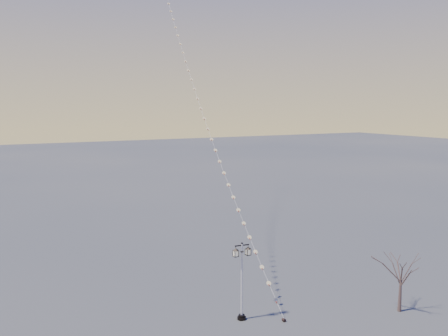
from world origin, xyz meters
TOP-DOWN VIEW (x-y plane):
  - ground at (0.00, 0.00)m, footprint 300.00×300.00m
  - street_lamp at (-0.98, 2.75)m, footprint 1.21×0.53m
  - bare_tree at (8.36, -0.91)m, footprint 2.24×2.24m
  - kite_train at (4.51, 22.40)m, footprint 7.42×42.80m

SIDE VIEW (x-z plane):
  - ground at x=0.00m, z-range 0.00..0.00m
  - bare_tree at x=8.36m, z-range 0.72..4.44m
  - street_lamp at x=-0.98m, z-range 0.26..5.06m
  - kite_train at x=4.51m, z-range -0.10..35.87m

